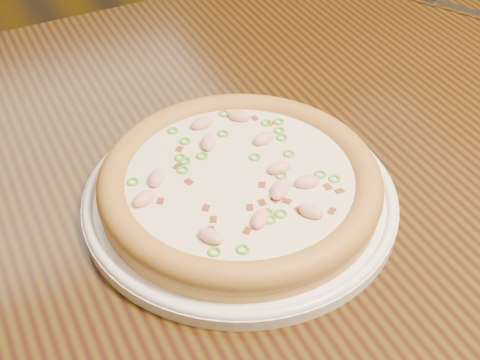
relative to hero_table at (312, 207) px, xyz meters
name	(u,v)px	position (x,y,z in m)	size (l,w,h in m)	color
ground	(300,259)	(0.28, 0.42, -0.65)	(9.00, 9.00, 0.00)	black
hero_table	(312,207)	(0.00, 0.00, 0.00)	(1.20, 0.80, 0.75)	black
plate	(240,196)	(-0.12, -0.05, 0.11)	(0.30, 0.30, 0.02)	white
pizza	(240,182)	(-0.12, -0.05, 0.13)	(0.27, 0.27, 0.03)	#BC8F3B
fork	(467,11)	(0.34, 0.16, 0.10)	(0.10, 0.16, 0.00)	silver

